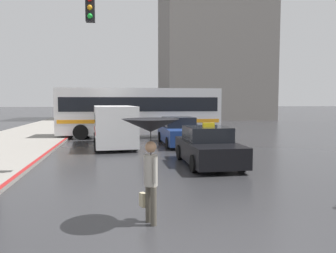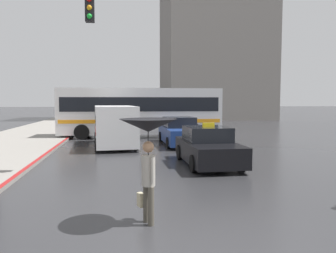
{
  "view_description": "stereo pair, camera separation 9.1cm",
  "coord_description": "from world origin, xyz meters",
  "px_view_note": "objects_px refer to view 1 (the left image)",
  "views": [
    {
      "loc": [
        -1.48,
        -4.96,
        2.4
      ],
      "look_at": [
        0.6,
        7.97,
        1.4
      ],
      "focal_mm": 35.0,
      "sensor_mm": 36.0,
      "label": 1
    },
    {
      "loc": [
        -1.39,
        -4.97,
        2.4
      ],
      "look_at": [
        0.6,
        7.97,
        1.4
      ],
      "focal_mm": 35.0,
      "sensor_mm": 36.0,
      "label": 2
    }
  ],
  "objects_px": {
    "taxi": "(208,147)",
    "sedan_red": "(179,132)",
    "ambulance_van": "(114,124)",
    "traffic_light": "(33,45)",
    "city_bus": "(139,110)",
    "pedestrian_with_umbrella": "(151,137)"
  },
  "relations": [
    {
      "from": "city_bus",
      "to": "ambulance_van",
      "type": "bearing_deg",
      "value": 161.22
    },
    {
      "from": "ambulance_van",
      "to": "city_bus",
      "type": "height_order",
      "value": "city_bus"
    },
    {
      "from": "taxi",
      "to": "ambulance_van",
      "type": "relative_size",
      "value": 0.78
    },
    {
      "from": "sedan_red",
      "to": "ambulance_van",
      "type": "xyz_separation_m",
      "value": [
        -3.57,
        -0.2,
        0.5
      ]
    },
    {
      "from": "sedan_red",
      "to": "city_bus",
      "type": "bearing_deg",
      "value": -66.49
    },
    {
      "from": "sedan_red",
      "to": "ambulance_van",
      "type": "distance_m",
      "value": 3.61
    },
    {
      "from": "city_bus",
      "to": "pedestrian_with_umbrella",
      "type": "distance_m",
      "value": 15.95
    },
    {
      "from": "sedan_red",
      "to": "city_bus",
      "type": "xyz_separation_m",
      "value": [
        -1.88,
        4.33,
        1.11
      ]
    },
    {
      "from": "taxi",
      "to": "pedestrian_with_umbrella",
      "type": "bearing_deg",
      "value": 63.88
    },
    {
      "from": "taxi",
      "to": "traffic_light",
      "type": "relative_size",
      "value": 0.68
    },
    {
      "from": "taxi",
      "to": "sedan_red",
      "type": "xyz_separation_m",
      "value": [
        0.02,
        5.87,
        0.04
      ]
    },
    {
      "from": "taxi",
      "to": "sedan_red",
      "type": "bearing_deg",
      "value": -90.18
    },
    {
      "from": "sedan_red",
      "to": "pedestrian_with_umbrella",
      "type": "relative_size",
      "value": 2.27
    },
    {
      "from": "sedan_red",
      "to": "traffic_light",
      "type": "distance_m",
      "value": 9.87
    },
    {
      "from": "traffic_light",
      "to": "sedan_red",
      "type": "bearing_deg",
      "value": 49.67
    },
    {
      "from": "city_bus",
      "to": "traffic_light",
      "type": "relative_size",
      "value": 1.79
    },
    {
      "from": "taxi",
      "to": "traffic_light",
      "type": "xyz_separation_m",
      "value": [
        -5.97,
        -1.18,
        3.47
      ]
    },
    {
      "from": "ambulance_van",
      "to": "sedan_red",
      "type": "bearing_deg",
      "value": 178.96
    },
    {
      "from": "pedestrian_with_umbrella",
      "to": "traffic_light",
      "type": "xyz_separation_m",
      "value": [
        -3.17,
        4.53,
        2.41
      ]
    },
    {
      "from": "taxi",
      "to": "sedan_red",
      "type": "distance_m",
      "value": 5.87
    },
    {
      "from": "taxi",
      "to": "pedestrian_with_umbrella",
      "type": "height_order",
      "value": "pedestrian_with_umbrella"
    },
    {
      "from": "ambulance_van",
      "to": "traffic_light",
      "type": "relative_size",
      "value": 0.87
    }
  ]
}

